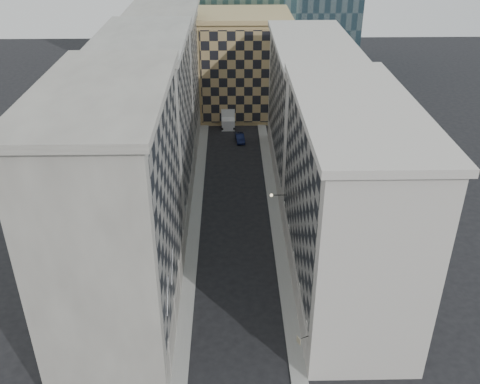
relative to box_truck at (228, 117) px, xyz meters
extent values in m
cube|color=gray|center=(-4.33, -31.62, -1.36)|extent=(1.50, 100.00, 0.15)
cube|color=gray|center=(6.17, -31.62, -1.36)|extent=(1.50, 100.00, 0.15)
cube|color=gray|center=(-10.08, -50.62, 10.06)|extent=(10.00, 22.00, 23.00)
cube|color=gray|center=(-5.20, -50.62, 11.56)|extent=(0.25, 19.36, 18.00)
cube|color=gray|center=(-5.28, -50.62, 0.16)|extent=(0.45, 21.12, 3.20)
cube|color=gray|center=(-10.08, -50.62, 21.91)|extent=(10.80, 22.80, 0.70)
cylinder|color=gray|center=(-5.43, -58.87, 0.76)|extent=(0.90, 0.90, 4.40)
cylinder|color=gray|center=(-5.43, -53.37, 0.76)|extent=(0.90, 0.90, 4.40)
cylinder|color=gray|center=(-5.43, -47.87, 0.76)|extent=(0.90, 0.90, 4.40)
cylinder|color=gray|center=(-5.43, -42.37, 0.76)|extent=(0.90, 0.90, 4.40)
cube|color=gray|center=(-10.08, -28.62, 9.56)|extent=(10.00, 22.00, 22.00)
cube|color=gray|center=(-5.20, -28.62, 11.06)|extent=(0.25, 19.36, 17.00)
cube|color=gray|center=(-5.28, -28.62, 0.16)|extent=(0.45, 21.12, 3.20)
cube|color=gray|center=(-10.08, -28.62, 20.91)|extent=(10.80, 22.80, 0.70)
cylinder|color=gray|center=(-5.43, -36.87, 0.76)|extent=(0.90, 0.90, 4.40)
cylinder|color=gray|center=(-5.43, -31.37, 0.76)|extent=(0.90, 0.90, 4.40)
cylinder|color=gray|center=(-5.43, -25.87, 0.76)|extent=(0.90, 0.90, 4.40)
cylinder|color=gray|center=(-5.43, -20.37, 0.76)|extent=(0.90, 0.90, 4.40)
cube|color=gray|center=(-10.08, -6.62, 9.06)|extent=(10.00, 22.00, 21.00)
cube|color=gray|center=(-5.20, -6.62, 10.56)|extent=(0.25, 19.36, 16.00)
cube|color=gray|center=(-5.28, -6.62, 0.16)|extent=(0.45, 21.12, 3.20)
cube|color=gray|center=(-10.08, -6.62, 19.91)|extent=(10.80, 22.80, 0.70)
cylinder|color=gray|center=(-5.43, -14.87, 0.76)|extent=(0.90, 0.90, 4.40)
cylinder|color=gray|center=(-5.43, -9.37, 0.76)|extent=(0.90, 0.90, 4.40)
cylinder|color=gray|center=(-5.43, -3.87, 0.76)|extent=(0.90, 0.90, 4.40)
cylinder|color=gray|center=(-5.43, 1.63, 0.76)|extent=(0.90, 0.90, 4.40)
cube|color=beige|center=(11.92, -46.62, 8.56)|extent=(10.00, 26.00, 20.00)
cube|color=gray|center=(7.04, -46.62, 10.06)|extent=(0.25, 22.88, 15.00)
cube|color=beige|center=(7.12, -46.62, 0.16)|extent=(0.45, 24.96, 3.20)
cube|color=beige|center=(11.92, -46.62, 18.91)|extent=(10.80, 26.80, 0.70)
cylinder|color=beige|center=(7.27, -57.02, 0.76)|extent=(0.90, 0.90, 4.40)
cylinder|color=beige|center=(7.27, -51.82, 0.76)|extent=(0.90, 0.90, 4.40)
cylinder|color=beige|center=(7.27, -46.62, 0.76)|extent=(0.90, 0.90, 4.40)
cylinder|color=beige|center=(7.27, -41.42, 0.76)|extent=(0.90, 0.90, 4.40)
cylinder|color=beige|center=(7.27, -36.22, 0.76)|extent=(0.90, 0.90, 4.40)
cube|color=beige|center=(11.92, -19.62, 8.06)|extent=(10.00, 28.00, 19.00)
cube|color=gray|center=(7.04, -19.62, 9.56)|extent=(0.25, 24.64, 14.00)
cube|color=beige|center=(7.12, -19.62, 0.16)|extent=(0.45, 26.88, 3.20)
cube|color=beige|center=(11.92, -19.62, 17.91)|extent=(10.80, 28.80, 0.70)
cube|color=tan|center=(2.92, 6.38, 7.56)|extent=(16.00, 14.00, 18.00)
cube|color=tan|center=(2.92, -0.72, 7.56)|extent=(15.20, 0.25, 16.50)
cube|color=tan|center=(2.92, 6.38, 16.96)|extent=(16.80, 14.80, 0.80)
cube|color=#322B27|center=(0.92, 20.38, 12.56)|extent=(6.00, 6.00, 28.00)
cylinder|color=gray|center=(-4.98, -57.62, 6.56)|extent=(0.10, 2.33, 2.33)
cylinder|color=gray|center=(-4.98, -53.62, 6.56)|extent=(0.10, 2.33, 2.33)
cylinder|color=black|center=(6.02, -37.62, 4.76)|extent=(1.80, 0.08, 0.08)
sphere|color=#FFE5B2|center=(5.12, -37.62, 4.76)|extent=(0.36, 0.36, 0.36)
cube|color=silver|center=(0.01, -2.01, -0.48)|extent=(2.36, 2.58, 1.92)
cube|color=silver|center=(-0.01, 0.76, 0.21)|extent=(2.48, 3.86, 3.31)
cylinder|color=black|center=(-1.05, -2.87, -0.96)|extent=(0.33, 0.96, 0.96)
cylinder|color=black|center=(1.09, -2.86, -0.96)|extent=(0.33, 0.96, 0.96)
cylinder|color=black|center=(-1.08, 2.03, -0.96)|extent=(0.33, 0.96, 0.96)
cylinder|color=black|center=(1.05, 2.05, -0.96)|extent=(0.33, 0.96, 0.96)
imported|color=#0F1639|center=(2.02, -7.79, -0.79)|extent=(1.80, 4.09, 1.31)
cylinder|color=black|center=(6.52, -58.62, 2.71)|extent=(0.67, 0.34, 0.06)
cube|color=tan|center=(6.00, -58.62, 2.36)|extent=(0.30, 0.59, 0.62)
camera|label=1|loc=(0.31, -92.14, 35.61)|focal=40.00mm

